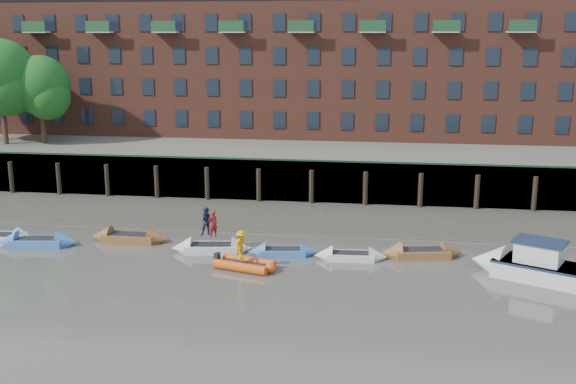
% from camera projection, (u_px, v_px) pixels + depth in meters
% --- Properties ---
extents(ground, '(220.00, 220.00, 0.00)m').
position_uv_depth(ground, '(213.00, 323.00, 29.75)').
color(ground, '#555049').
rests_on(ground, ground).
extents(foreshore, '(110.00, 8.00, 0.50)m').
position_uv_depth(foreshore, '(277.00, 216.00, 47.09)').
color(foreshore, '#3D382F').
rests_on(foreshore, ground).
extents(mud_band, '(110.00, 1.60, 0.10)m').
position_uv_depth(mud_band, '(269.00, 230.00, 43.81)').
color(mud_band, '#4C4336').
rests_on(mud_band, ground).
extents(river_wall, '(110.00, 1.23, 3.30)m').
position_uv_depth(river_wall, '(286.00, 181.00, 50.94)').
color(river_wall, '#2D2A26').
rests_on(river_wall, ground).
extents(bank_terrace, '(110.00, 28.00, 3.20)m').
position_uv_depth(bank_terrace, '(307.00, 151.00, 64.07)').
color(bank_terrace, '#5E594D').
rests_on(bank_terrace, ground).
extents(apartment_terrace, '(80.60, 15.56, 20.98)m').
position_uv_depth(apartment_terrace, '(309.00, 30.00, 62.46)').
color(apartment_terrace, brown).
rests_on(apartment_terrace, bank_terrace).
extents(rowboat_1, '(4.98, 2.00, 1.41)m').
position_uv_depth(rowboat_1, '(38.00, 242.00, 40.47)').
color(rowboat_1, '#3F72BC').
rests_on(rowboat_1, ground).
extents(rowboat_2, '(4.94, 1.46, 1.43)m').
position_uv_depth(rowboat_2, '(130.00, 238.00, 41.30)').
color(rowboat_2, brown).
rests_on(rowboat_2, ground).
extents(rowboat_3, '(4.87, 2.03, 1.37)m').
position_uv_depth(rowboat_3, '(212.00, 248.00, 39.33)').
color(rowboat_3, silver).
rests_on(rowboat_3, ground).
extents(rowboat_4, '(4.12, 1.72, 1.16)m').
position_uv_depth(rowboat_4, '(283.00, 252.00, 38.75)').
color(rowboat_4, '#3F72BC').
rests_on(rowboat_4, ground).
extents(rowboat_5, '(4.16, 1.41, 1.19)m').
position_uv_depth(rowboat_5, '(351.00, 256.00, 38.00)').
color(rowboat_5, silver).
rests_on(rowboat_5, ground).
extents(rowboat_6, '(4.98, 2.34, 1.39)m').
position_uv_depth(rowboat_6, '(421.00, 253.00, 38.41)').
color(rowboat_6, brown).
rests_on(rowboat_6, ground).
extents(rib_tender, '(3.48, 2.37, 0.59)m').
position_uv_depth(rib_tender, '(247.00, 265.00, 36.48)').
color(rib_tender, '#E25011').
rests_on(rib_tender, ground).
extents(motor_launch, '(6.80, 4.78, 2.69)m').
position_uv_depth(motor_launch, '(525.00, 264.00, 35.20)').
color(motor_launch, silver).
rests_on(motor_launch, ground).
extents(person_rower_a, '(0.68, 0.65, 1.57)m').
position_uv_depth(person_rower_a, '(213.00, 224.00, 39.05)').
color(person_rower_a, maroon).
rests_on(person_rower_a, rowboat_3).
extents(person_rower_b, '(0.98, 0.88, 1.68)m').
position_uv_depth(person_rower_b, '(207.00, 222.00, 39.28)').
color(person_rower_b, '#19233F').
rests_on(person_rower_b, rowboat_3).
extents(person_rib_crew, '(0.93, 1.20, 1.63)m').
position_uv_depth(person_rib_crew, '(241.00, 245.00, 36.20)').
color(person_rib_crew, orange).
rests_on(person_rib_crew, rib_tender).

